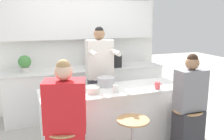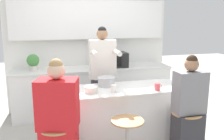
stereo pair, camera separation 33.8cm
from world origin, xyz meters
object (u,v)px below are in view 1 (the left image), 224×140
at_px(bar_stool_rightmost, 186,131).
at_px(potted_plant, 25,63).
at_px(kitchen_island, 114,119).
at_px(coffee_cup_near, 115,88).
at_px(person_wrapped_blanket, 66,130).
at_px(fruit_bowl, 93,90).
at_px(coffee_cup_far, 157,85).
at_px(cooking_pot, 106,82).
at_px(person_cooking, 100,83).
at_px(person_seated_near, 189,113).
at_px(microwave, 106,60).

relative_size(bar_stool_rightmost, potted_plant, 2.27).
xyz_separation_m(kitchen_island, coffee_cup_near, (-0.04, -0.16, 0.49)).
distance_m(bar_stool_rightmost, person_wrapped_blanket, 1.62).
relative_size(fruit_bowl, coffee_cup_far, 1.65).
relative_size(cooking_pot, potted_plant, 1.12).
height_order(person_cooking, coffee_cup_near, person_cooking).
xyz_separation_m(person_cooking, coffee_cup_near, (-0.01, -0.69, 0.09)).
xyz_separation_m(person_seated_near, microwave, (-0.42, 2.05, 0.40)).
relative_size(kitchen_island, coffee_cup_far, 18.41).
bearing_deg(potted_plant, cooking_pot, -51.69).
distance_m(fruit_bowl, coffee_cup_far, 0.89).
height_order(bar_stool_rightmost, cooking_pot, cooking_pot).
relative_size(person_cooking, coffee_cup_near, 16.47).
distance_m(person_wrapped_blanket, potted_plant, 2.15).
bearing_deg(cooking_pot, person_wrapped_blanket, -133.38).
distance_m(person_seated_near, fruit_bowl, 1.28).
distance_m(person_cooking, person_wrapped_blanket, 1.38).
bearing_deg(person_cooking, person_wrapped_blanket, -121.56).
distance_m(person_cooking, coffee_cup_far, 0.96).
xyz_separation_m(person_seated_near, coffee_cup_near, (-0.85, 0.45, 0.30)).
relative_size(bar_stool_rightmost, microwave, 1.28).
height_order(kitchen_island, potted_plant, potted_plant).
distance_m(person_wrapped_blanket, cooking_pot, 1.09).
distance_m(cooking_pot, fruit_bowl, 0.38).
relative_size(person_cooking, person_wrapped_blanket, 1.19).
relative_size(person_wrapped_blanket, potted_plant, 4.75).
relative_size(person_seated_near, cooking_pot, 4.16).
xyz_separation_m(person_cooking, fruit_bowl, (-0.30, -0.63, 0.08)).
height_order(coffee_cup_near, coffee_cup_far, coffee_cup_near).
bearing_deg(coffee_cup_far, person_seated_near, -56.00).
xyz_separation_m(bar_stool_rightmost, potted_plant, (-1.91, 2.07, 0.69)).
distance_m(bar_stool_rightmost, coffee_cup_far, 0.71).
bearing_deg(coffee_cup_far, bar_stool_rightmost, -55.34).
bearing_deg(microwave, coffee_cup_far, -84.44).
height_order(person_seated_near, coffee_cup_far, person_seated_near).
bearing_deg(potted_plant, kitchen_island, -53.50).
height_order(fruit_bowl, coffee_cup_near, coffee_cup_near).
height_order(person_wrapped_blanket, potted_plant, person_wrapped_blanket).
bearing_deg(person_seated_near, bar_stool_rightmost, 111.56).
bearing_deg(coffee_cup_far, coffee_cup_near, 173.66).
relative_size(person_cooking, person_seated_near, 1.21).
xyz_separation_m(bar_stool_rightmost, fruit_bowl, (-1.13, 0.48, 0.55)).
xyz_separation_m(cooking_pot, potted_plant, (-1.05, 1.32, 0.11)).
relative_size(person_seated_near, microwave, 2.64).
bearing_deg(bar_stool_rightmost, kitchen_island, 144.23).
relative_size(bar_stool_rightmost, person_wrapped_blanket, 0.48).
bearing_deg(fruit_bowl, coffee_cup_near, -11.80).
height_order(kitchen_island, bar_stool_rightmost, kitchen_island).
height_order(bar_stool_rightmost, person_cooking, person_cooking).
bearing_deg(bar_stool_rightmost, person_wrapped_blanket, -179.24).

